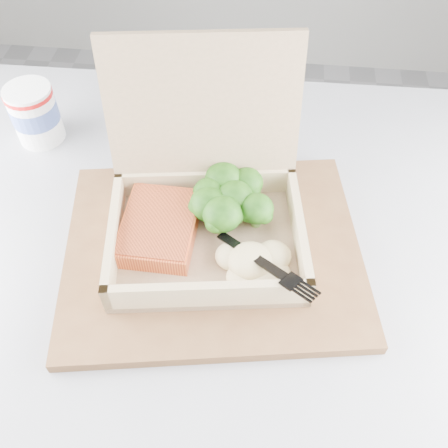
# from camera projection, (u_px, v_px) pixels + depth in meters

# --- Properties ---
(cafe_table) EXTENTS (0.90, 0.90, 0.76)m
(cafe_table) POSITION_uv_depth(u_px,v_px,m) (205.00, 361.00, 0.76)
(cafe_table) COLOR black
(cafe_table) RESTS_ON floor
(serving_tray) EXTENTS (0.42, 0.36, 0.02)m
(serving_tray) POSITION_uv_depth(u_px,v_px,m) (213.00, 250.00, 0.64)
(serving_tray) COLOR brown
(serving_tray) RESTS_ON cafe_table
(takeout_container) EXTENTS (0.27, 0.26, 0.22)m
(takeout_container) POSITION_uv_depth(u_px,v_px,m) (206.00, 196.00, 0.61)
(takeout_container) COLOR #A18260
(takeout_container) RESTS_ON serving_tray
(salmon_fillet) EXTENTS (0.09, 0.12, 0.02)m
(salmon_fillet) POSITION_uv_depth(u_px,v_px,m) (159.00, 227.00, 0.62)
(salmon_fillet) COLOR orange
(salmon_fillet) RESTS_ON takeout_container
(broccoli_pile) EXTENTS (0.12, 0.12, 0.04)m
(broccoli_pile) POSITION_uv_depth(u_px,v_px,m) (234.00, 202.00, 0.64)
(broccoli_pile) COLOR #347A1B
(broccoli_pile) RESTS_ON takeout_container
(mashed_potatoes) EXTENTS (0.09, 0.08, 0.03)m
(mashed_potatoes) POSITION_uv_depth(u_px,v_px,m) (251.00, 261.00, 0.59)
(mashed_potatoes) COLOR #D1B887
(mashed_potatoes) RESTS_ON takeout_container
(plastic_fork) EXTENTS (0.13, 0.11, 0.02)m
(plastic_fork) POSITION_uv_depth(u_px,v_px,m) (239.00, 245.00, 0.59)
(plastic_fork) COLOR black
(plastic_fork) RESTS_ON mashed_potatoes
(paper_cup) EXTENTS (0.07, 0.07, 0.09)m
(paper_cup) POSITION_uv_depth(u_px,v_px,m) (34.00, 112.00, 0.75)
(paper_cup) COLOR white
(paper_cup) RESTS_ON cafe_table
(receipt) EXTENTS (0.08, 0.13, 0.00)m
(receipt) POSITION_uv_depth(u_px,v_px,m) (253.00, 145.00, 0.77)
(receipt) COLOR white
(receipt) RESTS_ON cafe_table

